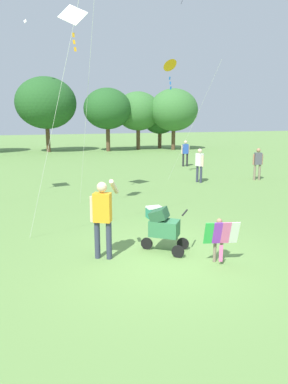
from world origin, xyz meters
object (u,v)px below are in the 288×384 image
kite_orange_delta (74,22)px  person_kid_running (258,161)px  kite_green_novelty (170,67)px  person_sitting_far (199,163)px  person_couple_left (185,151)px  cooler_box (154,212)px  child_with_butterfly_kite (219,236)px  person_adult_flyer (103,213)px  stroller (163,226)px

kite_orange_delta → person_kid_running: kite_orange_delta is taller
kite_orange_delta → kite_green_novelty: (4.98, 3.44, -0.69)m
person_sitting_far → person_kid_running: size_ratio=1.02×
kite_orange_delta → person_kid_running: 10.50m
person_couple_left → cooler_box: person_couple_left is taller
kite_orange_delta → person_couple_left: (7.96, 7.57, -5.06)m
person_kid_running → child_with_butterfly_kite: bearing=-131.7°
person_adult_flyer → stroller: (1.38, -0.07, -0.41)m
person_kid_running → stroller: bearing=-138.6°
person_adult_flyer → stroller: 1.45m
person_adult_flyer → kite_green_novelty: kite_green_novelty is taller
person_sitting_far → child_with_butterfly_kite: bearing=-116.4°
person_kid_running → person_couple_left: bearing=100.3°
stroller → kite_green_novelty: bearing=65.1°
person_adult_flyer → stroller: bearing=-3.0°
cooler_box → child_with_butterfly_kite: bearing=-89.8°
stroller → person_sitting_far: (5.06, 7.51, 0.33)m
child_with_butterfly_kite → kite_green_novelty: kite_green_novelty is taller
kite_green_novelty → kite_orange_delta: bearing=-145.4°
kite_orange_delta → cooler_box: 6.63m
person_couple_left → kite_green_novelty: bearing=-125.8°
person_adult_flyer → person_couple_left: 15.24m
person_couple_left → stroller: bearing=-118.7°
child_with_butterfly_kite → kite_green_novelty: 11.22m
person_adult_flyer → kite_orange_delta: kite_orange_delta is taller
person_sitting_far → cooler_box: 6.47m
child_with_butterfly_kite → person_kid_running: 10.82m
person_sitting_far → person_kid_running: 3.00m
person_adult_flyer → stroller: size_ratio=1.71×
kite_green_novelty → stroller: bearing=-114.9°
child_with_butterfly_kite → kite_orange_delta: (-1.81, 6.22, 5.42)m
child_with_butterfly_kite → kite_green_novelty: (3.17, 9.66, 4.73)m
person_adult_flyer → kite_orange_delta: (0.42, 5.16, 5.00)m
person_sitting_far → cooler_box: size_ratio=3.56×
stroller → kite_orange_delta: (-0.96, 5.23, 5.41)m
child_with_butterfly_kite → person_sitting_far: (4.22, 8.50, 0.35)m
kite_orange_delta → kite_green_novelty: kite_orange_delta is taller
person_adult_flyer → cooler_box: person_adult_flyer is taller
stroller → person_kid_running: 10.72m
child_with_butterfly_kite → person_couple_left: person_couple_left is taller
kite_green_novelty → person_kid_running: size_ratio=3.62×
person_kid_running → kite_green_novelty: bearing=158.5°
stroller → person_kid_running: size_ratio=0.66×
person_adult_flyer → person_couple_left: (8.38, 12.73, -0.07)m
person_adult_flyer → cooler_box: 3.52m
kite_green_novelty → person_kid_running: bearing=-21.5°
child_with_butterfly_kite → person_couple_left: 15.10m
person_sitting_far → person_adult_flyer: bearing=-130.9°
stroller → person_sitting_far: person_sitting_far is taller
cooler_box → person_sitting_far: bearing=48.9°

